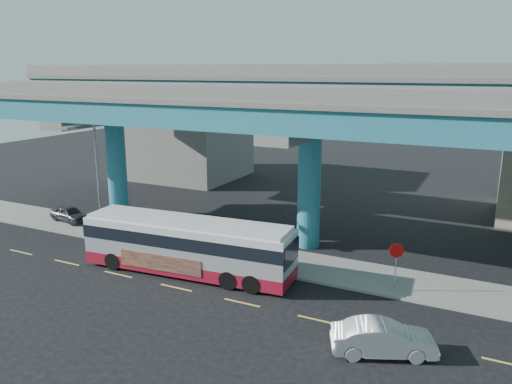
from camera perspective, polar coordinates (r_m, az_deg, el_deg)
The scene contains 10 objects.
ground at distance 25.82m, azimuth -1.28°, elevation -12.28°, with size 120.00×120.00×0.00m, color black.
sidewalk at distance 30.35m, azimuth 3.58°, elevation -8.02°, with size 70.00×4.00×0.15m, color gray.
lane_markings at distance 25.58m, azimuth -1.59°, elevation -12.53°, with size 58.00×0.12×0.01m.
viaduct at distance 31.61m, azimuth 6.41°, elevation 9.73°, with size 52.00×12.40×11.70m.
building_concrete at distance 54.56m, azimuth -8.32°, elevation 6.49°, with size 12.00×10.00×9.00m, color gray.
transit_bus at distance 28.67m, azimuth -7.81°, elevation -5.91°, with size 12.55×3.66×3.18m.
sedan at distance 21.82m, azimuth 14.34°, elevation -15.92°, with size 4.46×3.00×1.39m, color silver.
parked_car at distance 40.33m, azimuth -20.55°, elevation -2.34°, with size 3.60×1.87×1.17m, color #333238.
street_lamp at distance 34.41m, azimuth -18.39°, elevation 3.01°, with size 0.50×2.58×7.97m.
stop_sign at distance 26.74m, azimuth 15.73°, elevation -7.13°, with size 0.73×0.35×2.61m.
Camera 1 is at (10.78, -20.52, 11.39)m, focal length 35.00 mm.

